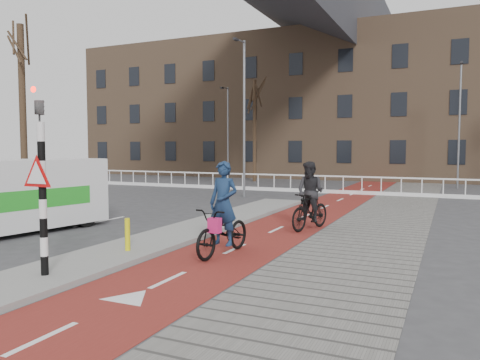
% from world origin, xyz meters
% --- Properties ---
extents(ground, '(120.00, 120.00, 0.00)m').
position_xyz_m(ground, '(0.00, 0.00, 0.00)').
color(ground, '#38383A').
rests_on(ground, ground).
extents(bike_lane, '(2.50, 60.00, 0.01)m').
position_xyz_m(bike_lane, '(1.50, 10.00, 0.01)').
color(bike_lane, maroon).
rests_on(bike_lane, ground).
extents(sidewalk, '(3.00, 60.00, 0.01)m').
position_xyz_m(sidewalk, '(4.30, 10.00, 0.01)').
color(sidewalk, slate).
rests_on(sidewalk, ground).
extents(curb_island, '(1.80, 16.00, 0.12)m').
position_xyz_m(curb_island, '(-0.70, 4.00, 0.06)').
color(curb_island, gray).
rests_on(curb_island, ground).
extents(traffic_signal, '(0.80, 0.80, 3.68)m').
position_xyz_m(traffic_signal, '(-0.60, -2.02, 1.99)').
color(traffic_signal, black).
rests_on(traffic_signal, curb_island).
extents(bollard, '(0.12, 0.12, 0.76)m').
position_xyz_m(bollard, '(-0.49, 0.35, 0.50)').
color(bollard, yellow).
rests_on(bollard, curb_island).
extents(cyclist_near, '(0.94, 2.20, 2.20)m').
position_xyz_m(cyclist_near, '(1.54, 1.29, 0.75)').
color(cyclist_near, black).
rests_on(cyclist_near, bike_lane).
extents(cyclist_far, '(1.08, 2.04, 2.09)m').
position_xyz_m(cyclist_far, '(2.45, 5.41, 0.87)').
color(cyclist_far, black).
rests_on(cyclist_far, bike_lane).
extents(van, '(2.84, 5.30, 2.16)m').
position_xyz_m(van, '(-5.35, 1.45, 1.14)').
color(van, silver).
rests_on(van, ground).
extents(railing, '(28.00, 0.10, 0.99)m').
position_xyz_m(railing, '(-5.00, 17.00, 0.31)').
color(railing, silver).
rests_on(railing, ground).
extents(townhouse_row, '(46.00, 10.00, 15.90)m').
position_xyz_m(townhouse_row, '(-3.00, 32.00, 7.81)').
color(townhouse_row, '#7F6047').
rests_on(townhouse_row, ground).
extents(tree_left, '(0.32, 0.32, 8.31)m').
position_xyz_m(tree_left, '(-12.31, 7.72, 4.15)').
color(tree_left, '#332516').
rests_on(tree_left, ground).
extents(tree_mid, '(0.26, 0.26, 7.49)m').
position_xyz_m(tree_mid, '(-7.07, 23.80, 3.74)').
color(tree_mid, '#332516').
rests_on(tree_mid, ground).
extents(streetlight_near, '(0.12, 0.12, 7.83)m').
position_xyz_m(streetlight_near, '(-3.23, 13.23, 3.92)').
color(streetlight_near, slate).
rests_on(streetlight_near, ground).
extents(streetlight_left, '(0.12, 0.12, 7.06)m').
position_xyz_m(streetlight_left, '(-9.25, 23.76, 3.53)').
color(streetlight_left, slate).
rests_on(streetlight_left, ground).
extents(streetlight_right, '(0.12, 0.12, 7.65)m').
position_xyz_m(streetlight_right, '(6.70, 23.34, 3.82)').
color(streetlight_right, slate).
rests_on(streetlight_right, ground).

